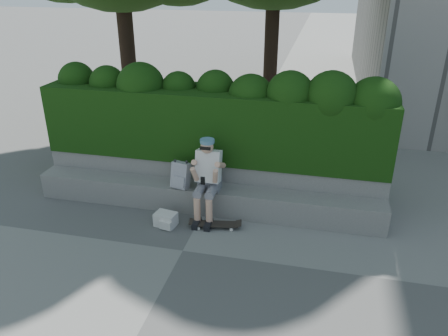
% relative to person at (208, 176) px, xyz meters
% --- Properties ---
extents(ground, '(80.00, 80.00, 0.00)m').
position_rel_person_xyz_m(ground, '(-0.11, -1.07, -0.75)').
color(ground, slate).
rests_on(ground, ground).
extents(bench_ledge, '(6.00, 0.45, 0.45)m').
position_rel_person_xyz_m(bench_ledge, '(-0.11, 0.18, -0.53)').
color(bench_ledge, gray).
rests_on(bench_ledge, ground).
extents(planter_wall, '(6.00, 0.50, 0.75)m').
position_rel_person_xyz_m(planter_wall, '(-0.11, 0.66, -0.38)').
color(planter_wall, gray).
rests_on(planter_wall, ground).
extents(hedge, '(6.00, 1.00, 1.20)m').
position_rel_person_xyz_m(hedge, '(-0.11, 0.88, 0.60)').
color(hedge, black).
rests_on(hedge, planter_wall).
extents(person, '(0.40, 0.76, 1.38)m').
position_rel_person_xyz_m(person, '(0.00, 0.00, 0.00)').
color(person, slate).
rests_on(person, ground).
extents(skateboard, '(0.77, 0.31, 0.08)m').
position_rel_person_xyz_m(skateboard, '(0.21, -0.34, -0.69)').
color(skateboard, black).
rests_on(skateboard, ground).
extents(backpack_plaid, '(0.33, 0.23, 0.44)m').
position_rel_person_xyz_m(backpack_plaid, '(-0.49, 0.08, -0.08)').
color(backpack_plaid, '#B9B9BE').
rests_on(backpack_plaid, bench_ledge).
extents(backpack_ground, '(0.38, 0.29, 0.22)m').
position_rel_person_xyz_m(backpack_ground, '(-0.60, -0.45, -0.64)').
color(backpack_ground, silver).
rests_on(backpack_ground, ground).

